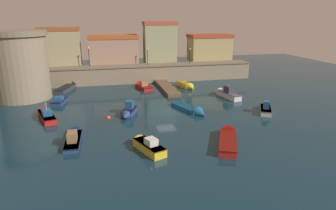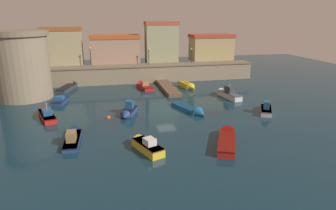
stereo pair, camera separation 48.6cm
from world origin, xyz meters
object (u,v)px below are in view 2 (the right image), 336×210
at_px(moored_boat_2, 227,138).
at_px(mooring_buoy_0, 108,118).
at_px(moored_boat_7, 73,136).
at_px(moored_boat_1, 145,144).
at_px(moored_boat_11, 69,87).
at_px(moored_boat_5, 188,86).
at_px(moored_boat_0, 46,114).
at_px(quay_lamp_2, 191,53).
at_px(moored_boat_10, 193,110).
at_px(moored_boat_6, 227,93).
at_px(fortress_tower, 22,65).
at_px(quay_lamp_1, 149,53).
at_px(quay_lamp_0, 90,54).
at_px(moored_boat_9, 143,86).
at_px(moored_boat_4, 62,99).
at_px(moored_boat_3, 266,108).
at_px(moored_boat_8, 128,111).

distance_m(moored_boat_2, mooring_buoy_0, 15.72).
height_order(moored_boat_7, mooring_buoy_0, moored_boat_7).
xyz_separation_m(moored_boat_1, moored_boat_11, (-9.50, 27.93, -0.14)).
bearing_deg(moored_boat_5, moored_boat_0, -73.91).
height_order(quay_lamp_2, moored_boat_11, quay_lamp_2).
distance_m(moored_boat_1, moored_boat_10, 13.06).
bearing_deg(moored_boat_10, moored_boat_6, 111.46).
xyz_separation_m(moored_boat_2, mooring_buoy_0, (-11.78, 10.40, -0.40)).
xyz_separation_m(fortress_tower, mooring_buoy_0, (12.41, -12.59, -5.30)).
distance_m(moored_boat_1, moored_boat_6, 22.98).
height_order(quay_lamp_1, moored_boat_10, quay_lamp_1).
xyz_separation_m(fortress_tower, quay_lamp_0, (10.06, 8.30, 0.44)).
bearing_deg(moored_boat_1, moored_boat_0, 20.59).
bearing_deg(quay_lamp_1, moored_boat_0, -131.02).
bearing_deg(mooring_buoy_0, moored_boat_7, -121.09).
xyz_separation_m(quay_lamp_1, moored_boat_2, (3.16, -31.28, -5.10)).
height_order(moored_boat_6, moored_boat_7, moored_boat_6).
bearing_deg(moored_boat_9, moored_boat_2, 176.94).
height_order(moored_boat_1, mooring_buoy_0, moored_boat_1).
xyz_separation_m(moored_boat_4, mooring_buoy_0, (6.65, -9.23, -0.35)).
bearing_deg(moored_boat_4, moored_boat_10, -105.26).
bearing_deg(moored_boat_3, moored_boat_5, 51.27).
distance_m(quay_lamp_2, moored_boat_7, 34.70).
xyz_separation_m(moored_boat_8, mooring_buoy_0, (-2.60, -0.45, -0.54)).
relative_size(moored_boat_1, moored_boat_10, 0.77).
bearing_deg(moored_boat_9, moored_boat_7, 140.43).
height_order(moored_boat_2, moored_boat_7, moored_boat_7).
distance_m(moored_boat_5, mooring_buoy_0, 19.96).
bearing_deg(moored_boat_9, quay_lamp_2, -77.92).
height_order(moored_boat_0, moored_boat_11, moored_boat_0).
height_order(moored_boat_0, mooring_buoy_0, moored_boat_0).
bearing_deg(moored_boat_5, quay_lamp_0, -124.62).
bearing_deg(quay_lamp_2, moored_boat_11, -172.11).
relative_size(moored_boat_3, moored_boat_7, 0.78).
relative_size(moored_boat_5, moored_boat_9, 0.90).
bearing_deg(quay_lamp_2, moored_boat_2, -99.87).
xyz_separation_m(quay_lamp_2, moored_boat_9, (-10.53, -5.18, -4.98)).
xyz_separation_m(fortress_tower, moored_boat_4, (5.76, -3.35, -4.94)).
bearing_deg(moored_boat_9, moored_boat_5, -118.57).
height_order(moored_boat_4, moored_boat_5, moored_boat_5).
xyz_separation_m(fortress_tower, moored_boat_0, (4.62, -10.56, -4.83)).
relative_size(moored_boat_1, moored_boat_9, 0.96).
relative_size(quay_lamp_0, moored_boat_3, 0.71).
distance_m(quay_lamp_1, moored_boat_11, 16.09).
distance_m(moored_boat_0, mooring_buoy_0, 8.06).
height_order(moored_boat_5, moored_boat_11, moored_boat_5).
distance_m(moored_boat_11, mooring_buoy_0, 18.72).
relative_size(moored_boat_7, moored_boat_10, 0.94).
bearing_deg(mooring_buoy_0, fortress_tower, 134.59).
distance_m(moored_boat_5, moored_boat_10, 14.09).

